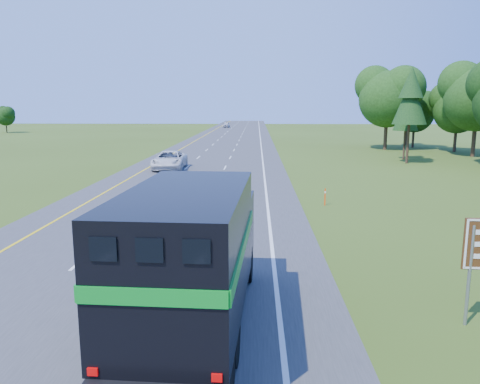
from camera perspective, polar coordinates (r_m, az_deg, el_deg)
The scene contains 6 objects.
road at distance 56.71m, azimuth -2.87°, elevation 4.55°, with size 15.00×260.00×0.04m, color #38383A.
lane_markings at distance 56.71m, azimuth -2.87°, elevation 4.57°, with size 11.15×260.00×0.01m.
horse_truck at distance 12.19m, azimuth -5.80°, elevation -7.47°, with size 3.13×8.86×3.87m.
white_suv at distance 44.11m, azimuth -8.59°, elevation 3.87°, with size 2.78×6.03×1.68m, color silver.
far_car at distance 128.36m, azimuth -1.70°, elevation 8.17°, with size 1.63×4.06×1.38m, color silver.
delineator at distance 28.26m, azimuth 10.32°, elevation -0.51°, with size 0.08×0.05×1.03m.
Camera 1 is at (4.83, -6.20, 5.85)m, focal length 35.00 mm.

